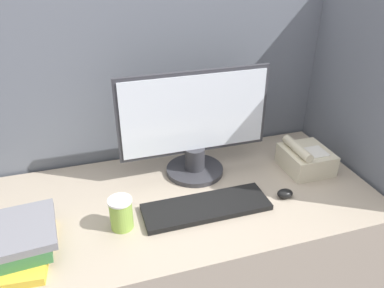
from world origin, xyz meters
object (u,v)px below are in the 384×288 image
at_px(monitor, 195,128).
at_px(keyboard, 206,207).
at_px(mouse, 285,194).
at_px(book_stack, 16,241).
at_px(coffee_cup, 121,213).
at_px(desk_telephone, 305,159).

xyz_separation_m(monitor, keyboard, (-0.04, -0.25, -0.19)).
xyz_separation_m(keyboard, mouse, (0.31, -0.02, 0.01)).
height_order(monitor, mouse, monitor).
bearing_deg(monitor, mouse, -44.87).
height_order(mouse, book_stack, book_stack).
bearing_deg(mouse, coffee_cup, 178.49).
bearing_deg(book_stack, keyboard, 2.36).
bearing_deg(coffee_cup, book_stack, -176.15).
bearing_deg(book_stack, desk_telephone, 8.24).
bearing_deg(book_stack, monitor, 22.67).
height_order(mouse, coffee_cup, coffee_cup).
xyz_separation_m(book_stack, desk_telephone, (1.11, 0.16, 0.00)).
distance_m(keyboard, coffee_cup, 0.31).
bearing_deg(coffee_cup, keyboard, 0.76).
bearing_deg(desk_telephone, coffee_cup, -169.99).
xyz_separation_m(mouse, book_stack, (-0.93, -0.01, 0.03)).
height_order(mouse, desk_telephone, desk_telephone).
bearing_deg(desk_telephone, monitor, 165.73).
distance_m(monitor, coffee_cup, 0.45).
xyz_separation_m(keyboard, coffee_cup, (-0.30, -0.00, 0.05)).
distance_m(keyboard, book_stack, 0.63).
bearing_deg(book_stack, coffee_cup, 3.85).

